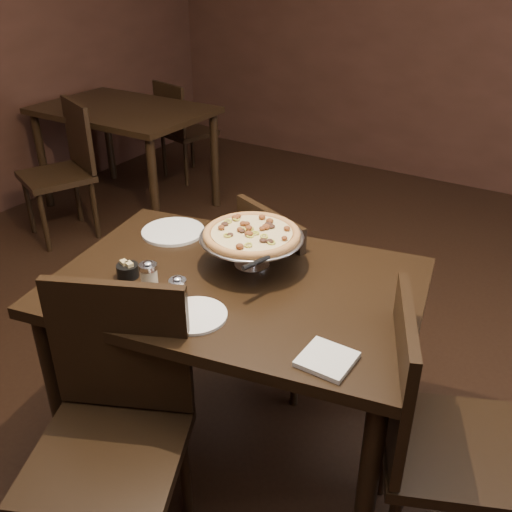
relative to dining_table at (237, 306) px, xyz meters
The scene contains 16 objects.
room 0.71m from the dining_table, 21.56° to the left, with size 6.04×7.04×2.84m.
dining_table is the anchor object (origin of this frame).
background_table 2.70m from the dining_table, 142.23° to the left, with size 1.28×0.85×0.80m.
pizza_stand 0.27m from the dining_table, 97.28° to the left, with size 0.39×0.39×0.16m.
parmesan_shaker 0.35m from the dining_table, 138.97° to the right, with size 0.06×0.06×0.11m.
pepper_flake_shaker 0.28m from the dining_table, 112.03° to the right, with size 0.06×0.06×0.10m.
packet_caddy 0.42m from the dining_table, 152.85° to the right, with size 0.08×0.08×0.06m.
napkin_stack 0.54m from the dining_table, 26.44° to the right, with size 0.15×0.15×0.02m, color silver.
plate_left 0.49m from the dining_table, 157.56° to the left, with size 0.26×0.26×0.01m, color white.
plate_near 0.28m from the dining_table, 88.57° to the right, with size 0.21×0.21×0.01m, color white.
serving_spatula 0.26m from the dining_table, 21.13° to the right, with size 0.13×0.13×0.02m.
chair_far 0.54m from the dining_table, 95.25° to the left, with size 0.56×0.56×0.92m.
chair_near 0.60m from the dining_table, 100.27° to the right, with size 0.61×0.61×0.99m.
chair_side 0.79m from the dining_table, ahead, with size 0.59×0.59×0.97m.
bg_chair_far 3.20m from the dining_table, 132.48° to the left, with size 0.49×0.49×0.86m.
bg_chair_near 2.40m from the dining_table, 153.84° to the left, with size 0.58×0.58×0.95m.
Camera 1 is at (0.92, -1.48, 1.88)m, focal length 40.00 mm.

